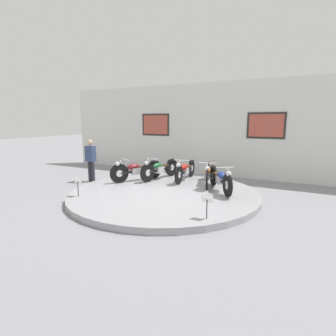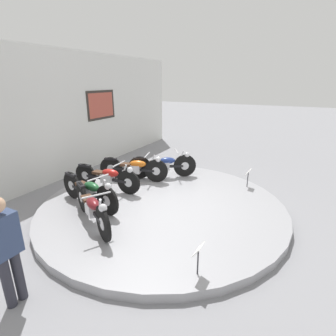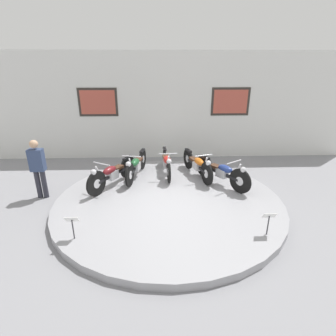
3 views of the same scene
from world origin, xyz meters
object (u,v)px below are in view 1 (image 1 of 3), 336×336
object	(u,v)px
info_placard_front_left	(78,184)
visitor_standing	(91,158)
motorcycle_orange	(208,173)
motorcycle_blue	(220,178)
motorcycle_maroon	(136,170)
motorcycle_green	(159,168)
info_placard_front_centre	(207,202)
motorcycle_red	(185,170)

from	to	relation	value
info_placard_front_left	visitor_standing	bearing A→B (deg)	124.79
motorcycle_orange	motorcycle_blue	xyz separation A→B (m)	(0.61, -0.62, 0.00)
motorcycle_maroon	visitor_standing	size ratio (longest dim) A/B	1.11
motorcycle_green	motorcycle_orange	size ratio (longest dim) A/B	1.02
info_placard_front_centre	visitor_standing	size ratio (longest dim) A/B	0.32
motorcycle_maroon	visitor_standing	xyz separation A→B (m)	(-1.85, -0.27, 0.33)
motorcycle_orange	visitor_standing	size ratio (longest dim) A/B	1.22
motorcycle_blue	info_placard_front_centre	bearing A→B (deg)	-80.93
info_placard_front_left	motorcycle_green	bearing A→B (deg)	71.74
motorcycle_blue	info_placard_front_centre	distance (m)	2.41
motorcycle_red	motorcycle_orange	bearing A→B (deg)	-14.31
motorcycle_blue	info_placard_front_left	xyz separation A→B (m)	(-3.44, -2.38, -0.03)
motorcycle_green	motorcycle_blue	world-z (taller)	motorcycle_blue
motorcycle_maroon	motorcycle_blue	xyz separation A→B (m)	(3.06, 0.00, 0.00)
motorcycle_maroon	motorcycle_green	xyz separation A→B (m)	(0.61, 0.63, -0.00)
motorcycle_orange	info_placard_front_centre	world-z (taller)	motorcycle_orange
info_placard_front_centre	motorcycle_blue	bearing A→B (deg)	99.07
motorcycle_red	motorcycle_blue	world-z (taller)	motorcycle_blue
motorcycle_green	visitor_standing	distance (m)	2.64
motorcycle_green	motorcycle_blue	bearing A→B (deg)	-14.30
motorcycle_green	motorcycle_maroon	bearing A→B (deg)	-134.22
motorcycle_green	info_placard_front_left	world-z (taller)	motorcycle_green
motorcycle_maroon	motorcycle_orange	world-z (taller)	motorcycle_maroon
info_placard_front_left	info_placard_front_centre	bearing A→B (deg)	0.00
motorcycle_orange	info_placard_front_left	world-z (taller)	motorcycle_orange
motorcycle_maroon	motorcycle_orange	bearing A→B (deg)	14.34
info_placard_front_centre	motorcycle_green	bearing A→B (deg)	133.29
motorcycle_blue	info_placard_front_left	distance (m)	4.18
motorcycle_maroon	motorcycle_blue	size ratio (longest dim) A/B	1.04
motorcycle_maroon	info_placard_front_left	distance (m)	2.41
motorcycle_orange	info_placard_front_centre	xyz separation A→B (m)	(0.99, -3.01, -0.03)
motorcycle_orange	motorcycle_blue	distance (m)	0.87
motorcycle_maroon	visitor_standing	world-z (taller)	visitor_standing
motorcycle_red	visitor_standing	size ratio (longest dim) A/B	1.25
motorcycle_green	motorcycle_red	size ratio (longest dim) A/B	1.00
info_placard_front_centre	motorcycle_orange	bearing A→B (deg)	108.20
motorcycle_maroon	info_placard_front_left	size ratio (longest dim) A/B	3.47
info_placard_front_left	motorcycle_blue	bearing A→B (deg)	34.67
motorcycle_green	info_placard_front_centre	bearing A→B (deg)	-46.71
motorcycle_green	motorcycle_orange	bearing A→B (deg)	0.01
motorcycle_maroon	motorcycle_red	size ratio (longest dim) A/B	0.89
motorcycle_maroon	motorcycle_orange	distance (m)	2.53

